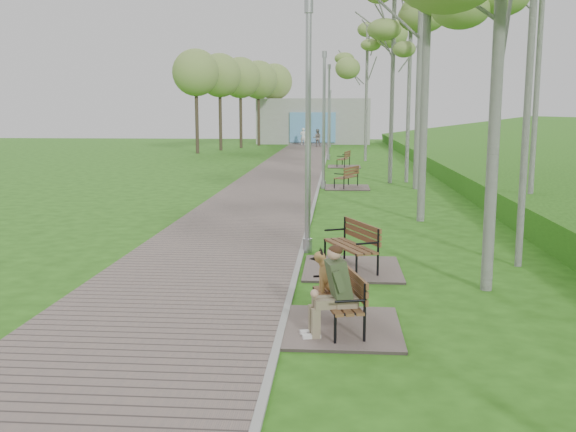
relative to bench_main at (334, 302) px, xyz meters
name	(u,v)px	position (x,y,z in m)	size (l,w,h in m)	color
ground	(281,334)	(-0.69, -0.20, -0.39)	(120.00, 120.00, 0.00)	#285A14
walkway	(284,174)	(-2.44, 21.30, -0.37)	(3.50, 67.00, 0.04)	#72625C
kerb	(322,174)	(-0.69, 21.30, -0.36)	(0.10, 67.00, 0.05)	#999993
building_north	(314,121)	(-2.19, 50.77, 1.61)	(10.00, 5.20, 4.00)	#9E9E99
bench_main	(334,302)	(0.00, 0.00, 0.00)	(1.61, 1.78, 1.40)	#72625C
bench_second	(350,259)	(0.28, 3.32, -0.19)	(1.77, 1.97, 1.09)	#72625C
bench_third	(346,183)	(0.36, 16.11, -0.20)	(1.67, 1.85, 1.02)	#72625C
bench_far	(343,163)	(0.33, 25.51, -0.20)	(1.70, 1.89, 1.04)	#72625C
lamp_post_near	(308,138)	(-0.58, 4.74, 1.96)	(0.19, 0.19, 5.02)	#9A9DA2
lamp_post_second	(324,125)	(-0.51, 15.85, 1.98)	(0.20, 0.20, 5.06)	#9A9DA2
lamp_post_third	(329,116)	(-0.54, 30.42, 2.24)	(0.22, 0.22, 5.62)	#9A9DA2
lamp_post_far	(330,121)	(-0.62, 44.29, 1.75)	(0.18, 0.18, 4.57)	#9A9DA2
pedestrian_near	(303,137)	(-2.92, 46.64, 0.36)	(0.55, 0.36, 1.51)	white
pedestrian_far	(317,138)	(-1.67, 44.61, 0.34)	(0.70, 0.55, 1.45)	gray
birch_mid_c	(394,20)	(2.15, 17.98, 6.04)	(2.29, 2.29, 8.18)	silver
birch_far_b	(367,50)	(1.63, 29.64, 5.94)	(2.69, 2.69, 8.05)	silver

